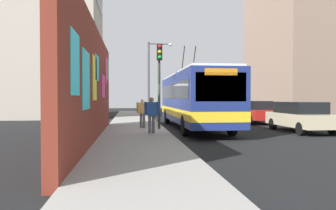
# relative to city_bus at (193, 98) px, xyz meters

# --- Properties ---
(ground_plane) EXTENTS (80.00, 80.00, 0.00)m
(ground_plane) POSITION_rel_city_bus_xyz_m (-1.38, 1.80, -1.79)
(ground_plane) COLOR black
(sidewalk_slab) EXTENTS (48.00, 3.20, 0.15)m
(sidewalk_slab) POSITION_rel_city_bus_xyz_m (-1.38, 3.40, -1.72)
(sidewalk_slab) COLOR gray
(sidewalk_slab) RESTS_ON ground_plane
(graffiti_wall) EXTENTS (14.31, 0.32, 4.62)m
(graffiti_wall) POSITION_rel_city_bus_xyz_m (-5.23, 5.15, 0.52)
(graffiti_wall) COLOR maroon
(graffiti_wall) RESTS_ON ground_plane
(building_far_left) EXTENTS (8.66, 8.86, 21.50)m
(building_far_left) POSITION_rel_city_bus_xyz_m (12.42, 11.00, 8.96)
(building_far_left) COLOR #B2A899
(building_far_left) RESTS_ON ground_plane
(building_far_right) EXTENTS (13.02, 7.99, 15.72)m
(building_far_right) POSITION_rel_city_bus_xyz_m (16.05, -15.20, 6.07)
(building_far_right) COLOR gray
(building_far_right) RESTS_ON ground_plane
(city_bus) EXTENTS (11.46, 2.54, 5.00)m
(city_bus) POSITION_rel_city_bus_xyz_m (0.00, 0.00, 0.00)
(city_bus) COLOR navy
(city_bus) RESTS_ON ground_plane
(parked_car_champagne) EXTENTS (4.53, 1.87, 1.58)m
(parked_car_champagne) POSITION_rel_city_bus_xyz_m (-2.55, -5.20, -0.96)
(parked_car_champagne) COLOR #C6B793
(parked_car_champagne) RESTS_ON ground_plane
(parked_car_red) EXTENTS (4.71, 1.79, 1.58)m
(parked_car_red) POSITION_rel_city_bus_xyz_m (3.67, -5.20, -0.96)
(parked_car_red) COLOR #B21E19
(parked_car_red) RESTS_ON ground_plane
(parked_car_black) EXTENTS (4.52, 1.81, 1.58)m
(parked_car_black) POSITION_rel_city_bus_xyz_m (10.02, -5.20, -0.96)
(parked_car_black) COLOR black
(parked_car_black) RESTS_ON ground_plane
(parked_car_white) EXTENTS (4.84, 1.75, 1.58)m
(parked_car_white) POSITION_rel_city_bus_xyz_m (16.18, -5.20, -0.96)
(parked_car_white) COLOR white
(parked_car_white) RESTS_ON ground_plane
(pedestrian_at_curb) EXTENTS (0.22, 0.67, 1.67)m
(pedestrian_at_curb) POSITION_rel_city_bus_xyz_m (-3.56, 2.70, -0.66)
(pedestrian_at_curb) COLOR #595960
(pedestrian_at_curb) RESTS_ON sidewalk_slab
(pedestrian_midblock) EXTENTS (0.22, 0.65, 1.60)m
(pedestrian_midblock) POSITION_rel_city_bus_xyz_m (-0.97, 3.01, -0.71)
(pedestrian_midblock) COLOR #595960
(pedestrian_midblock) RESTS_ON sidewalk_slab
(traffic_light) EXTENTS (0.49, 0.28, 4.48)m
(traffic_light) POSITION_rel_city_bus_xyz_m (-1.59, 2.15, 1.36)
(traffic_light) COLOR #2D382D
(traffic_light) RESTS_ON sidewalk_slab
(street_lamp) EXTENTS (0.44, 1.94, 6.00)m
(street_lamp) POSITION_rel_city_bus_xyz_m (6.48, 2.01, 1.86)
(street_lamp) COLOR #4C4C51
(street_lamp) RESTS_ON sidewalk_slab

